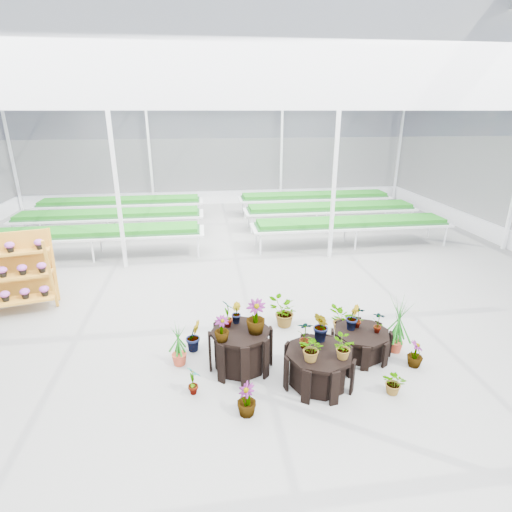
{
  "coord_description": "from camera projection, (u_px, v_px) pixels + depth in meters",
  "views": [
    {
      "loc": [
        -0.75,
        -7.0,
        4.2
      ],
      "look_at": [
        0.32,
        0.86,
        1.3
      ],
      "focal_mm": 28.0,
      "sensor_mm": 36.0,
      "label": 1
    }
  ],
  "objects": [
    {
      "name": "greenhouse_shell",
      "position": [
        245.0,
        224.0,
        7.28
      ],
      "size": [
        18.0,
        24.0,
        4.5
      ],
      "primitive_type": null,
      "color": "white",
      "rests_on": "ground"
    },
    {
      "name": "nursery_benches",
      "position": [
        224.0,
        220.0,
        14.61
      ],
      "size": [
        16.0,
        7.0,
        0.84
      ],
      "primitive_type": null,
      "color": "silver",
      "rests_on": "ground"
    },
    {
      "name": "plinth_low",
      "position": [
        361.0,
        343.0,
        7.25
      ],
      "size": [
        1.24,
        1.24,
        0.47
      ],
      "primitive_type": "cylinder",
      "rotation": [
        0.0,
        0.0,
        -0.22
      ],
      "color": "black",
      "rests_on": "ground"
    },
    {
      "name": "shelf_rack",
      "position": [
        14.0,
        274.0,
        8.68
      ],
      "size": [
        1.76,
        1.18,
        1.7
      ],
      "primitive_type": null,
      "rotation": [
        0.0,
        0.0,
        0.22
      ],
      "color": "#B97B21",
      "rests_on": "ground"
    },
    {
      "name": "plinth_mid",
      "position": [
        318.0,
        367.0,
        6.45
      ],
      "size": [
        1.29,
        1.29,
        0.59
      ],
      "primitive_type": "cylinder",
      "rotation": [
        0.0,
        0.0,
        0.17
      ],
      "color": "black",
      "rests_on": "ground"
    },
    {
      "name": "plinth_tall",
      "position": [
        241.0,
        349.0,
        6.83
      ],
      "size": [
        1.09,
        1.09,
        0.72
      ],
      "primitive_type": "cylinder",
      "rotation": [
        0.0,
        0.0,
        0.04
      ],
      "color": "black",
      "rests_on": "ground"
    },
    {
      "name": "nursery_plants",
      "position": [
        300.0,
        331.0,
        7.12
      ],
      "size": [
        4.44,
        2.95,
        1.3
      ],
      "color": "#176115",
      "rests_on": "ground"
    },
    {
      "name": "steel_frame",
      "position": [
        245.0,
        224.0,
        7.28
      ],
      "size": [
        18.0,
        24.0,
        4.5
      ],
      "primitive_type": null,
      "color": "silver",
      "rests_on": "ground"
    },
    {
      "name": "ground_plane",
      "position": [
        246.0,
        332.0,
        8.05
      ],
      "size": [
        24.0,
        24.0,
        0.0
      ],
      "primitive_type": "plane",
      "color": "gray",
      "rests_on": "ground"
    }
  ]
}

